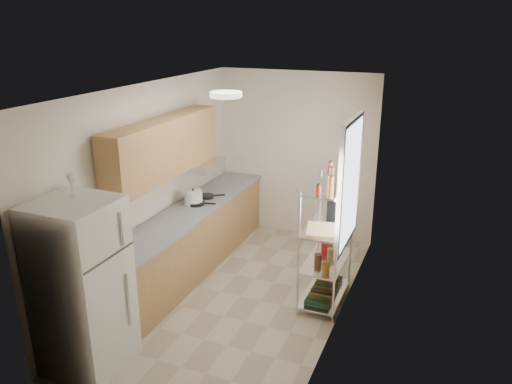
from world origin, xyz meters
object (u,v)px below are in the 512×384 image
(refrigerator, at_px, (82,287))
(rice_cooker, at_px, (193,197))
(frying_pan_large, at_px, (196,203))
(cutting_board, at_px, (321,230))
(espresso_machine, at_px, (336,206))

(refrigerator, bearing_deg, rice_cooker, 92.13)
(frying_pan_large, bearing_deg, cutting_board, -27.79)
(frying_pan_large, bearing_deg, espresso_machine, -12.78)
(refrigerator, distance_m, rice_cooker, 2.36)
(frying_pan_large, xyz_separation_m, cutting_board, (1.91, -0.48, 0.10))
(rice_cooker, distance_m, cutting_board, 2.00)
(rice_cooker, bearing_deg, espresso_machine, 0.87)
(refrigerator, bearing_deg, cutting_board, 45.42)
(frying_pan_large, distance_m, espresso_machine, 1.97)
(rice_cooker, bearing_deg, cutting_board, -13.94)
(frying_pan_large, height_order, espresso_machine, espresso_machine)
(refrigerator, height_order, rice_cooker, refrigerator)
(frying_pan_large, bearing_deg, rice_cooker, 172.11)
(refrigerator, relative_size, espresso_machine, 6.29)
(espresso_machine, bearing_deg, rice_cooker, -174.83)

